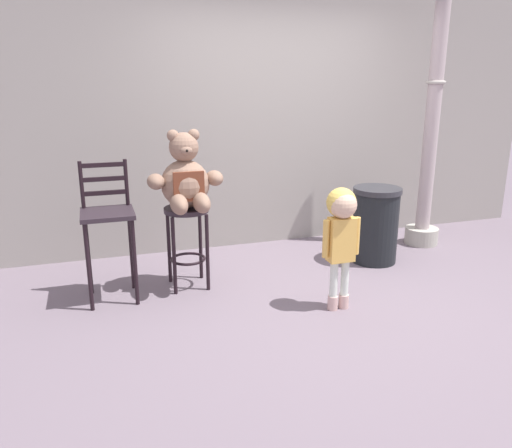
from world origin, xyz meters
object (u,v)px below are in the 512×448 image
teddy_bear (186,180)px  trash_bin (375,225)px  bar_stool_with_teddy (187,230)px  bar_chair_empty (108,221)px  lamppost (431,135)px  child_walking (341,223)px

teddy_bear → trash_bin: teddy_bear is taller
bar_stool_with_teddy → bar_chair_empty: bar_chair_empty is taller
bar_stool_with_teddy → teddy_bear: 0.45m
trash_bin → bar_chair_empty: bar_chair_empty is taller
teddy_bear → lamppost: lamppost is taller
teddy_bear → bar_stool_with_teddy: bearing=90.0°
bar_stool_with_teddy → teddy_bear: bearing=-90.0°
teddy_bear → bar_chair_empty: size_ratio=0.58×
child_walking → trash_bin: bearing=26.3°
bar_stool_with_teddy → trash_bin: trash_bin is taller
teddy_bear → bar_chair_empty: bearing=-178.6°
child_walking → bar_chair_empty: bearing=135.6°
child_walking → bar_chair_empty: bar_chair_empty is taller
bar_stool_with_teddy → lamppost: (2.68, 0.38, 0.69)m
child_walking → trash_bin: size_ratio=1.31×
trash_bin → lamppost: 1.19m
child_walking → bar_stool_with_teddy: bearing=122.0°
bar_stool_with_teddy → bar_chair_empty: size_ratio=0.63×
lamppost → child_walking: bearing=-143.7°
child_walking → lamppost: 2.08m
lamppost → bar_chair_empty: 3.39m
teddy_bear → child_walking: teddy_bear is taller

